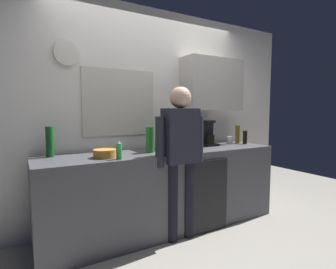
# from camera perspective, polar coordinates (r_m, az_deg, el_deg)

# --- Properties ---
(ground_plane) EXTENTS (8.00, 8.00, 0.00)m
(ground_plane) POSITION_cam_1_polar(r_m,az_deg,el_deg) (3.02, 2.60, -21.56)
(ground_plane) COLOR #9E998E
(kitchen_counter) EXTENTS (2.77, 0.64, 0.90)m
(kitchen_counter) POSITION_cam_1_polar(r_m,az_deg,el_deg) (3.09, -0.42, -11.88)
(kitchen_counter) COLOR #4C4C51
(kitchen_counter) RESTS_ON ground_plane
(dishwasher_panel) EXTENTS (0.56, 0.02, 0.81)m
(dishwasher_panel) POSITION_cam_1_polar(r_m,az_deg,el_deg) (3.01, 8.44, -13.26)
(dishwasher_panel) COLOR black
(dishwasher_panel) RESTS_ON ground_plane
(back_wall_assembly) EXTENTS (4.37, 0.42, 2.60)m
(back_wall_assembly) POSITION_cam_1_polar(r_m,az_deg,el_deg) (3.35, -2.27, 5.20)
(back_wall_assembly) COLOR white
(back_wall_assembly) RESTS_ON ground_plane
(coffee_maker) EXTENTS (0.20, 0.20, 0.33)m
(coffee_maker) POSITION_cam_1_polar(r_m,az_deg,el_deg) (3.47, 8.56, 0.04)
(coffee_maker) COLOR black
(coffee_maker) RESTS_ON kitchen_counter
(bottle_green_wine) EXTENTS (0.07, 0.07, 0.30)m
(bottle_green_wine) POSITION_cam_1_polar(r_m,az_deg,el_deg) (2.82, -24.28, -1.45)
(bottle_green_wine) COLOR #195923
(bottle_green_wine) RESTS_ON kitchen_counter
(bottle_clear_soda) EXTENTS (0.09, 0.09, 0.28)m
(bottle_clear_soda) POSITION_cam_1_polar(r_m,az_deg,el_deg) (2.87, -3.93, -1.12)
(bottle_clear_soda) COLOR #2D8C33
(bottle_clear_soda) RESTS_ON kitchen_counter
(bottle_olive_oil) EXTENTS (0.06, 0.06, 0.25)m
(bottle_olive_oil) POSITION_cam_1_polar(r_m,az_deg,el_deg) (3.79, 14.82, 0.01)
(bottle_olive_oil) COLOR olive
(bottle_olive_oil) RESTS_ON kitchen_counter
(bottle_dark_sauce) EXTENTS (0.06, 0.06, 0.18)m
(bottle_dark_sauce) POSITION_cam_1_polar(r_m,az_deg,el_deg) (3.77, 16.35, -0.59)
(bottle_dark_sauce) COLOR black
(bottle_dark_sauce) RESTS_ON kitchen_counter
(cup_white_mug) EXTENTS (0.08, 0.08, 0.09)m
(cup_white_mug) POSITION_cam_1_polar(r_m,az_deg,el_deg) (3.74, 13.26, -1.21)
(cup_white_mug) COLOR white
(cup_white_mug) RESTS_ON kitchen_counter
(mixing_bowl) EXTENTS (0.22, 0.22, 0.08)m
(mixing_bowl) POSITION_cam_1_polar(r_m,az_deg,el_deg) (2.63, -13.57, -4.02)
(mixing_bowl) COLOR orange
(mixing_bowl) RESTS_ON kitchen_counter
(potted_plant) EXTENTS (0.15, 0.15, 0.23)m
(potted_plant) POSITION_cam_1_polar(r_m,az_deg,el_deg) (3.29, 4.31, -0.46)
(potted_plant) COLOR #9E5638
(potted_plant) RESTS_ON kitchen_counter
(dish_soap) EXTENTS (0.06, 0.06, 0.18)m
(dish_soap) POSITION_cam_1_polar(r_m,az_deg,el_deg) (2.50, -10.56, -3.55)
(dish_soap) COLOR green
(dish_soap) RESTS_ON kitchen_counter
(person_at_sink) EXTENTS (0.57, 0.22, 1.60)m
(person_at_sink) POSITION_cam_1_polar(r_m,az_deg,el_deg) (2.72, 2.68, -3.44)
(person_at_sink) COLOR black
(person_at_sink) RESTS_ON ground_plane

